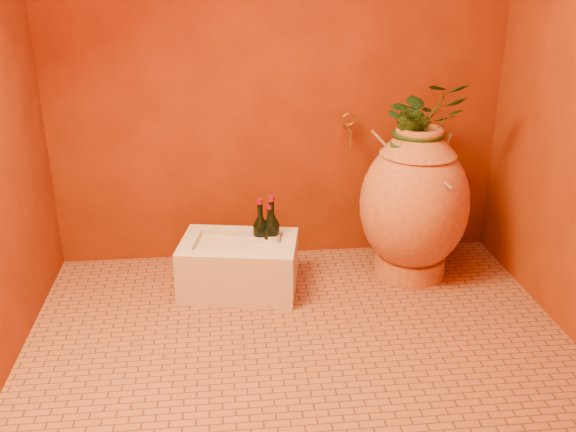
{
  "coord_description": "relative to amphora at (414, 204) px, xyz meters",
  "views": [
    {
      "loc": [
        -0.32,
        -2.45,
        1.64
      ],
      "look_at": [
        -0.02,
        0.35,
        0.5
      ],
      "focal_mm": 40.0,
      "sensor_mm": 36.0,
      "label": 1
    }
  ],
  "objects": [
    {
      "name": "wall_tap",
      "position": [
        -0.32,
        0.26,
        0.36
      ],
      "size": [
        0.07,
        0.16,
        0.17
      ],
      "color": "olive",
      "rests_on": "wall_back"
    },
    {
      "name": "amphora",
      "position": [
        0.0,
        0.0,
        0.0
      ],
      "size": [
        0.77,
        0.77,
        0.83
      ],
      "rotation": [
        0.0,
        0.0,
        0.41
      ],
      "color": "#C47C37",
      "rests_on": "floor"
    },
    {
      "name": "wall_back",
      "position": [
        -0.69,
        0.35,
        0.84
      ],
      "size": [
        2.5,
        0.02,
        2.5
      ],
      "primitive_type": "cube",
      "color": "#5E1F05",
      "rests_on": "ground"
    },
    {
      "name": "floor",
      "position": [
        -0.69,
        -0.65,
        -0.41
      ],
      "size": [
        2.5,
        2.5,
        0.0
      ],
      "primitive_type": "plane",
      "color": "brown",
      "rests_on": "ground"
    },
    {
      "name": "plant_main",
      "position": [
        0.02,
        0.03,
        0.43
      ],
      "size": [
        0.44,
        0.39,
        0.46
      ],
      "primitive_type": "imported",
      "rotation": [
        0.0,
        0.0,
        0.06
      ],
      "color": "#1A4217",
      "rests_on": "amphora"
    },
    {
      "name": "plant_side",
      "position": [
        -0.07,
        -0.03,
        0.36
      ],
      "size": [
        0.24,
        0.24,
        0.34
      ],
      "primitive_type": "imported",
      "rotation": [
        0.0,
        0.0,
        -0.79
      ],
      "color": "#1A4217",
      "rests_on": "amphora"
    },
    {
      "name": "stone_basin",
      "position": [
        -0.94,
        -0.08,
        -0.28
      ],
      "size": [
        0.66,
        0.51,
        0.28
      ],
      "rotation": [
        0.0,
        0.0,
        -0.19
      ],
      "color": "beige",
      "rests_on": "floor"
    },
    {
      "name": "wine_bottle_a",
      "position": [
        -0.83,
        -0.04,
        -0.14
      ],
      "size": [
        0.08,
        0.08,
        0.33
      ],
      "color": "black",
      "rests_on": "stone_basin"
    },
    {
      "name": "wine_bottle_c",
      "position": [
        -0.77,
        -0.05,
        -0.14
      ],
      "size": [
        0.09,
        0.09,
        0.35
      ],
      "color": "black",
      "rests_on": "stone_basin"
    },
    {
      "name": "wine_bottle_b",
      "position": [
        -0.78,
        -0.05,
        -0.15
      ],
      "size": [
        0.08,
        0.08,
        0.31
      ],
      "color": "black",
      "rests_on": "stone_basin"
    }
  ]
}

